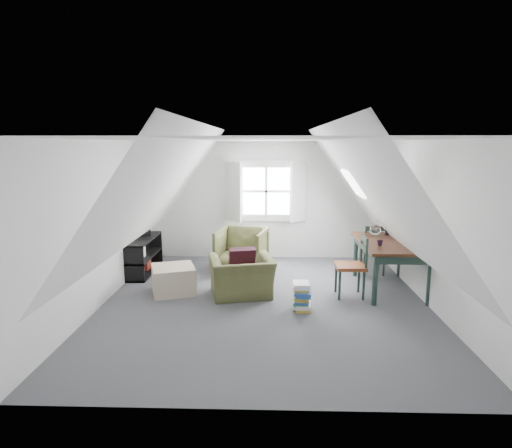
{
  "coord_description": "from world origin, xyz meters",
  "views": [
    {
      "loc": [
        0.05,
        -6.34,
        2.43
      ],
      "look_at": [
        -0.15,
        0.6,
        1.13
      ],
      "focal_mm": 30.0,
      "sensor_mm": 36.0,
      "label": 1
    }
  ],
  "objects_px": {
    "ottoman": "(173,279)",
    "armchair_near": "(242,295)",
    "magazine_stack": "(302,296)",
    "dining_table": "(390,248)",
    "media_shelf": "(142,257)",
    "armchair_far": "(242,270)",
    "dining_chair_far": "(373,248)",
    "dining_chair_near": "(353,265)"
  },
  "relations": [
    {
      "from": "dining_table",
      "to": "magazine_stack",
      "type": "xyz_separation_m",
      "value": [
        -1.54,
        -0.97,
        -0.51
      ]
    },
    {
      "from": "ottoman",
      "to": "media_shelf",
      "type": "distance_m",
      "value": 1.37
    },
    {
      "from": "magazine_stack",
      "to": "ottoman",
      "type": "bearing_deg",
      "value": 161.21
    },
    {
      "from": "dining_chair_far",
      "to": "magazine_stack",
      "type": "height_order",
      "value": "dining_chair_far"
    },
    {
      "from": "armchair_far",
      "to": "dining_table",
      "type": "relative_size",
      "value": 0.55
    },
    {
      "from": "dining_chair_far",
      "to": "armchair_far",
      "type": "bearing_deg",
      "value": -9.99
    },
    {
      "from": "dining_table",
      "to": "dining_chair_near",
      "type": "distance_m",
      "value": 0.79
    },
    {
      "from": "media_shelf",
      "to": "magazine_stack",
      "type": "xyz_separation_m",
      "value": [
        2.92,
        -1.78,
        -0.1
      ]
    },
    {
      "from": "armchair_near",
      "to": "media_shelf",
      "type": "height_order",
      "value": "media_shelf"
    },
    {
      "from": "ottoman",
      "to": "dining_chair_far",
      "type": "distance_m",
      "value": 3.75
    },
    {
      "from": "dining_chair_far",
      "to": "media_shelf",
      "type": "relative_size",
      "value": 0.72
    },
    {
      "from": "armchair_near",
      "to": "armchair_far",
      "type": "xyz_separation_m",
      "value": [
        -0.08,
        1.41,
        0.0
      ]
    },
    {
      "from": "armchair_far",
      "to": "ottoman",
      "type": "xyz_separation_m",
      "value": [
        -1.06,
        -1.29,
        0.22
      ]
    },
    {
      "from": "dining_chair_near",
      "to": "media_shelf",
      "type": "bearing_deg",
      "value": -128.98
    },
    {
      "from": "dining_table",
      "to": "media_shelf",
      "type": "xyz_separation_m",
      "value": [
        -4.46,
        0.81,
        -0.42
      ]
    },
    {
      "from": "armchair_far",
      "to": "dining_chair_near",
      "type": "distance_m",
      "value": 2.38
    },
    {
      "from": "armchair_far",
      "to": "dining_chair_far",
      "type": "bearing_deg",
      "value": 9.14
    },
    {
      "from": "dining_chair_near",
      "to": "magazine_stack",
      "type": "bearing_deg",
      "value": -76.06
    },
    {
      "from": "dining_table",
      "to": "media_shelf",
      "type": "height_order",
      "value": "dining_table"
    },
    {
      "from": "ottoman",
      "to": "dining_chair_near",
      "type": "height_order",
      "value": "dining_chair_near"
    },
    {
      "from": "dining_chair_far",
      "to": "magazine_stack",
      "type": "relative_size",
      "value": 2.3
    },
    {
      "from": "armchair_near",
      "to": "magazine_stack",
      "type": "relative_size",
      "value": 2.38
    },
    {
      "from": "armchair_near",
      "to": "dining_chair_far",
      "type": "height_order",
      "value": "dining_chair_far"
    },
    {
      "from": "dining_chair_far",
      "to": "dining_chair_near",
      "type": "height_order",
      "value": "dining_chair_near"
    },
    {
      "from": "armchair_far",
      "to": "dining_chair_near",
      "type": "height_order",
      "value": "dining_chair_near"
    },
    {
      "from": "armchair_far",
      "to": "dining_chair_far",
      "type": "relative_size",
      "value": 0.97
    },
    {
      "from": "media_shelf",
      "to": "armchair_far",
      "type": "bearing_deg",
      "value": 11.3
    },
    {
      "from": "armchair_near",
      "to": "ottoman",
      "type": "bearing_deg",
      "value": -18.51
    },
    {
      "from": "ottoman",
      "to": "armchair_near",
      "type": "bearing_deg",
      "value": -6.02
    },
    {
      "from": "dining_chair_far",
      "to": "dining_chair_near",
      "type": "xyz_separation_m",
      "value": [
        -0.62,
        -1.24,
        0.02
      ]
    },
    {
      "from": "ottoman",
      "to": "dining_chair_far",
      "type": "bearing_deg",
      "value": 18.07
    },
    {
      "from": "ottoman",
      "to": "dining_table",
      "type": "distance_m",
      "value": 3.65
    },
    {
      "from": "ottoman",
      "to": "dining_table",
      "type": "bearing_deg",
      "value": 4.17
    },
    {
      "from": "armchair_far",
      "to": "dining_chair_far",
      "type": "distance_m",
      "value": 2.55
    },
    {
      "from": "ottoman",
      "to": "dining_table",
      "type": "relative_size",
      "value": 0.4
    },
    {
      "from": "armchair_far",
      "to": "dining_chair_far",
      "type": "height_order",
      "value": "dining_chair_far"
    },
    {
      "from": "dining_chair_near",
      "to": "armchair_far",
      "type": "bearing_deg",
      "value": -148.13
    },
    {
      "from": "armchair_near",
      "to": "ottoman",
      "type": "xyz_separation_m",
      "value": [
        -1.14,
        0.12,
        0.22
      ]
    },
    {
      "from": "ottoman",
      "to": "dining_chair_far",
      "type": "xyz_separation_m",
      "value": [
        3.55,
        1.16,
        0.27
      ]
    },
    {
      "from": "dining_chair_far",
      "to": "ottoman",
      "type": "bearing_deg",
      "value": 10.99
    },
    {
      "from": "armchair_near",
      "to": "dining_table",
      "type": "relative_size",
      "value": 0.59
    },
    {
      "from": "armchair_near",
      "to": "armchair_far",
      "type": "height_order",
      "value": "armchair_far"
    }
  ]
}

